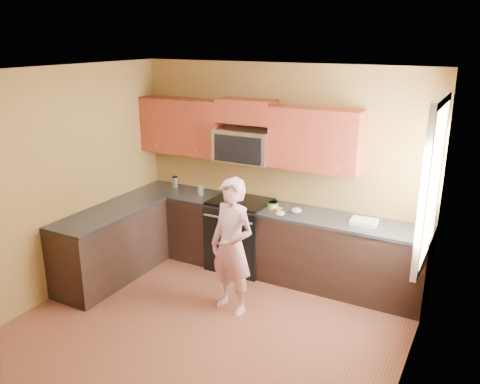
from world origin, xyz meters
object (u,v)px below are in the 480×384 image
Objects in this scene: stove at (240,234)px; travel_mug at (175,187)px; frying_pan at (232,206)px; butter_tub at (273,208)px; woman at (232,246)px; microwave at (245,161)px.

stove is 5.81× the size of travel_mug.
frying_pan reaches higher than butter_tub.
frying_pan is at bearing 132.65° from woman.
frying_pan is (0.02, -0.38, -0.50)m from microwave.
stove is 6.87× the size of butter_tub.
woman is 1.03m from butter_tub.
butter_tub is at bearing -13.71° from microwave.
woman is at bearing -77.97° from frying_pan.
woman is 0.88m from frying_pan.
stove is 0.61× the size of woman.
travel_mug is at bearing 174.87° from butter_tub.
travel_mug is (-1.15, 0.16, 0.45)m from stove.
stove is 1.15m from woman.
woman reaches higher than stove.
travel_mug is at bearing 172.27° from stove.
travel_mug is at bearing 143.35° from frying_pan.
frying_pan is at bearing -19.39° from travel_mug.
travel_mug is (-1.17, 0.41, -0.03)m from frying_pan.
woman is 3.17× the size of frying_pan.
woman is (0.44, -1.14, -0.67)m from microwave.
butter_tub is (0.45, 0.27, -0.03)m from frying_pan.
woman is at bearing -91.41° from butter_tub.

